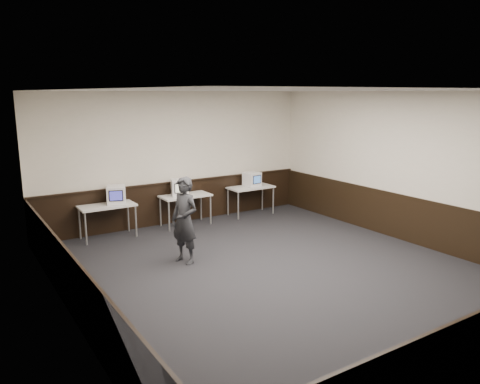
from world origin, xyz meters
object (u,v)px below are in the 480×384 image
(desk_right, at_px, (251,189))
(person, at_px, (185,220))
(desk_center, at_px, (185,198))
(desk_left, at_px, (107,208))
(emac_center, at_px, (180,187))
(emac_left, at_px, (116,195))
(emac_right, at_px, (252,179))

(desk_right, relative_size, person, 0.73)
(desk_center, height_order, desk_right, same)
(desk_left, relative_size, person, 0.73)
(desk_left, xyz_separation_m, emac_center, (1.77, 0.04, 0.27))
(desk_left, bearing_deg, person, -71.46)
(desk_center, distance_m, person, 2.56)
(desk_center, relative_size, emac_left, 2.25)
(desk_right, distance_m, emac_left, 3.58)
(desk_right, bearing_deg, emac_center, 178.98)
(emac_right, bearing_deg, desk_left, 171.97)
(emac_center, bearing_deg, desk_left, -160.18)
(desk_right, relative_size, emac_left, 2.25)
(desk_center, distance_m, emac_right, 1.98)
(desk_center, xyz_separation_m, emac_left, (-1.67, 0.02, 0.27))
(desk_left, height_order, desk_right, same)
(emac_right, bearing_deg, emac_center, 171.48)
(desk_left, height_order, emac_center, emac_center)
(desk_center, xyz_separation_m, person, (-1.13, -2.29, 0.14))
(desk_right, bearing_deg, person, -142.97)
(emac_center, height_order, person, person)
(desk_left, bearing_deg, desk_right, 0.00)
(desk_center, bearing_deg, emac_left, 179.20)
(desk_left, relative_size, desk_center, 1.00)
(emac_left, bearing_deg, emac_right, 20.02)
(desk_center, bearing_deg, desk_right, 0.00)
(emac_right, distance_m, person, 3.87)
(emac_left, bearing_deg, person, -57.07)
(emac_right, bearing_deg, desk_right, -155.58)
(desk_right, relative_size, emac_right, 2.73)
(emac_right, bearing_deg, desk_center, 172.54)
(desk_left, distance_m, emac_right, 3.87)
(desk_center, xyz_separation_m, emac_right, (1.96, 0.04, 0.26))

